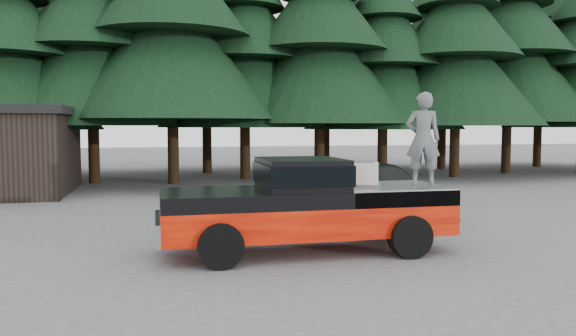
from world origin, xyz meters
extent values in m
plane|color=#4D4D4F|center=(0.00, 0.00, 0.00)|extent=(120.00, 120.00, 0.00)
cube|color=black|center=(1.09, -0.29, 1.62)|extent=(1.66, 1.90, 0.59)
cube|color=silver|center=(2.36, -0.34, 1.57)|extent=(0.86, 0.80, 0.47)
imported|color=#575B5E|center=(3.72, -0.40, 2.31)|extent=(0.83, 0.69, 1.95)
imported|color=black|center=(4.36, 3.61, 0.75)|extent=(2.41, 5.29, 1.50)
camera|label=1|loc=(-1.76, -11.24, 2.57)|focal=35.00mm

